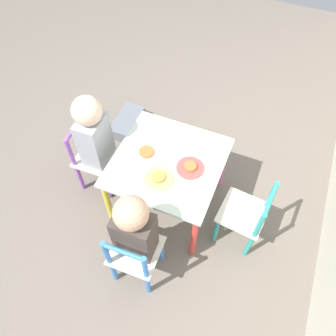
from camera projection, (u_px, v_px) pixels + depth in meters
ground_plane at (168, 201)px, 2.28m from camera, size 6.00×6.00×0.00m
kids_table at (168, 167)px, 1.95m from camera, size 0.63×0.63×0.47m
chair_blue at (135, 256)px, 1.78m from camera, size 0.27×0.27×0.53m
chair_purple at (95, 158)px, 2.18m from camera, size 0.27×0.27×0.53m
chair_teal at (246, 216)px, 1.93m from camera, size 0.28×0.28×0.53m
child_right at (136, 230)px, 1.65m from camera, size 0.22×0.21×0.76m
child_front at (97, 138)px, 1.98m from camera, size 0.21×0.22×0.79m
plate_right at (158, 178)px, 1.82m from camera, size 0.17×0.17×0.03m
plate_front at (147, 153)px, 1.92m from camera, size 0.20×0.20×0.03m
plate_back at (190, 167)px, 1.86m from camera, size 0.16×0.16×0.03m
storage_bin at (127, 123)px, 2.65m from camera, size 0.34×0.17×0.10m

